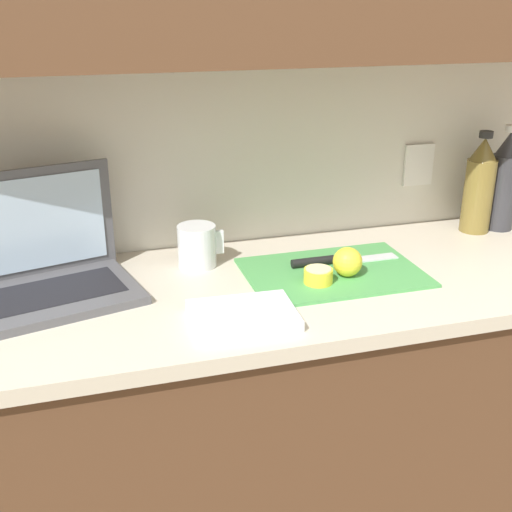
{
  "coord_description": "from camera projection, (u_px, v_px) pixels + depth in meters",
  "views": [
    {
      "loc": [
        -0.75,
        -1.32,
        1.56
      ],
      "look_at": [
        -0.37,
        -0.01,
        1.01
      ],
      "focal_mm": 45.0,
      "sensor_mm": 36.0,
      "label": 1
    }
  ],
  "objects": [
    {
      "name": "lemon_half_cut",
      "position": [
        318.0,
        276.0,
        1.5
      ],
      "size": [
        0.07,
        0.07,
        0.04
      ],
      "color": "yellow",
      "rests_on": "cutting_board"
    },
    {
      "name": "measuring_cup",
      "position": [
        197.0,
        246.0,
        1.6
      ],
      "size": [
        0.12,
        0.1,
        0.11
      ],
      "color": "silver",
      "rests_on": "counter_unit"
    },
    {
      "name": "counter_unit",
      "position": [
        389.0,
        417.0,
        1.78
      ],
      "size": [
        2.57,
        0.59,
        0.93
      ],
      "color": "brown",
      "rests_on": "ground_plane"
    },
    {
      "name": "knife",
      "position": [
        327.0,
        261.0,
        1.61
      ],
      "size": [
        0.28,
        0.04,
        0.02
      ],
      "rotation": [
        0.0,
        0.0,
        0.01
      ],
      "color": "silver",
      "rests_on": "cutting_board"
    },
    {
      "name": "bottle_green_soda",
      "position": [
        504.0,
        182.0,
        1.83
      ],
      "size": [
        0.08,
        0.08,
        0.3
      ],
      "color": "#333338",
      "rests_on": "counter_unit"
    },
    {
      "name": "bottle_oil_tall",
      "position": [
        479.0,
        186.0,
        1.81
      ],
      "size": [
        0.08,
        0.08,
        0.29
      ],
      "color": "olive",
      "rests_on": "counter_unit"
    },
    {
      "name": "laptop",
      "position": [
        48.0,
        265.0,
        1.45
      ],
      "size": [
        0.41,
        0.34,
        0.27
      ],
      "rotation": [
        0.0,
        0.0,
        0.25
      ],
      "color": "#515156",
      "rests_on": "counter_unit"
    },
    {
      "name": "lemon_whole_beside",
      "position": [
        347.0,
        262.0,
        1.53
      ],
      "size": [
        0.07,
        0.07,
        0.07
      ],
      "color": "yellow",
      "rests_on": "cutting_board"
    },
    {
      "name": "cutting_board",
      "position": [
        333.0,
        272.0,
        1.57
      ],
      "size": [
        0.43,
        0.29,
        0.01
      ],
      "primitive_type": "cube",
      "color": "#4C9E51",
      "rests_on": "counter_unit"
    },
    {
      "name": "dish_towel",
      "position": [
        243.0,
        315.0,
        1.34
      ],
      "size": [
        0.23,
        0.17,
        0.02
      ],
      "primitive_type": "cube",
      "rotation": [
        0.0,
        0.0,
        -0.05
      ],
      "color": "white",
      "rests_on": "counter_unit"
    }
  ]
}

